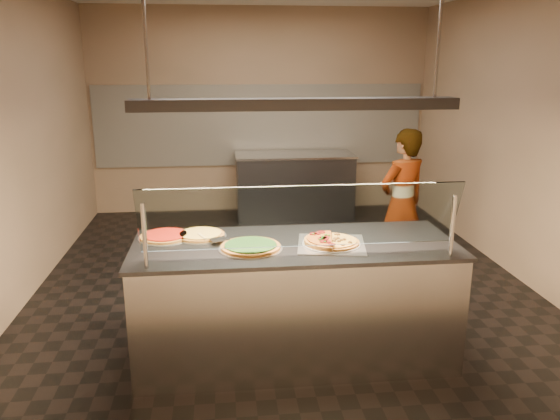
{
  "coord_description": "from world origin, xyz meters",
  "views": [
    {
      "loc": [
        -0.61,
        -5.24,
        2.25
      ],
      "look_at": [
        -0.12,
        -0.82,
        1.02
      ],
      "focal_mm": 35.0,
      "sensor_mm": 36.0,
      "label": 1
    }
  ],
  "objects": [
    {
      "name": "half_pizza_sausage",
      "position": [
        0.28,
        -1.49,
        0.96
      ],
      "size": [
        0.27,
        0.43,
        0.04
      ],
      "color": "brown",
      "rests_on": "perforated_tray"
    },
    {
      "name": "tile_band",
      "position": [
        0.0,
        2.98,
        1.3
      ],
      "size": [
        4.9,
        0.02,
        1.2
      ],
      "primitive_type": "cube",
      "color": "silver",
      "rests_on": "wall_back"
    },
    {
      "name": "pizza_spatula",
      "position": [
        -0.71,
        -1.31,
        0.96
      ],
      "size": [
        0.25,
        0.21,
        0.02
      ],
      "color": "#B7B7BC",
      "rests_on": "pizza_spinach"
    },
    {
      "name": "wall_left",
      "position": [
        -2.51,
        0.0,
        1.5
      ],
      "size": [
        0.02,
        6.0,
        3.0
      ],
      "primitive_type": "cube",
      "color": "tan",
      "rests_on": "ground"
    },
    {
      "name": "half_pizza_pepperoni",
      "position": [
        0.09,
        -1.49,
        0.96
      ],
      "size": [
        0.27,
        0.43,
        0.05
      ],
      "color": "brown",
      "rests_on": "perforated_tray"
    },
    {
      "name": "lamp_rod_right",
      "position": [
        0.92,
        -1.42,
        2.5
      ],
      "size": [
        0.02,
        0.02,
        1.01
      ],
      "primitive_type": "cylinder",
      "color": "#B7B7BC",
      "rests_on": "ceiling"
    },
    {
      "name": "wall_back",
      "position": [
        0.0,
        3.01,
        1.5
      ],
      "size": [
        5.0,
        0.02,
        3.0
      ],
      "primitive_type": "cube",
      "color": "tan",
      "rests_on": "ground"
    },
    {
      "name": "perforated_tray",
      "position": [
        0.19,
        -1.49,
        0.94
      ],
      "size": [
        0.56,
        0.56,
        0.01
      ],
      "color": "silver",
      "rests_on": "serving_counter"
    },
    {
      "name": "lamp_rod_left",
      "position": [
        -1.08,
        -1.42,
        2.5
      ],
      "size": [
        0.02,
        0.02,
        1.01
      ],
      "primitive_type": "cylinder",
      "color": "#B7B7BC",
      "rests_on": "ceiling"
    },
    {
      "name": "ground",
      "position": [
        0.0,
        0.0,
        -0.01
      ],
      "size": [
        5.0,
        6.0,
        0.02
      ],
      "primitive_type": "cube",
      "color": "black",
      "rests_on": "ground"
    },
    {
      "name": "sneeze_guard",
      "position": [
        -0.08,
        -1.77,
        1.23
      ],
      "size": [
        2.17,
        0.18,
        0.54
      ],
      "color": "#B7B7BC",
      "rests_on": "serving_counter"
    },
    {
      "name": "prep_table",
      "position": [
        0.46,
        2.55,
        0.47
      ],
      "size": [
        1.72,
        0.74,
        0.93
      ],
      "color": "#37373D",
      "rests_on": "ground"
    },
    {
      "name": "worker",
      "position": [
        1.27,
        0.12,
        0.79
      ],
      "size": [
        0.68,
        0.58,
        1.58
      ],
      "primitive_type": "imported",
      "rotation": [
        0.0,
        0.0,
        3.57
      ],
      "color": "#28252C",
      "rests_on": "ground"
    },
    {
      "name": "pizza_cheese",
      "position": [
        -0.78,
        -1.18,
        0.94
      ],
      "size": [
        0.4,
        0.4,
        0.03
      ],
      "color": "silver",
      "rests_on": "serving_counter"
    },
    {
      "name": "pizza_tomato",
      "position": [
        -1.05,
        -1.18,
        0.94
      ],
      "size": [
        0.41,
        0.41,
        0.03
      ],
      "color": "silver",
      "rests_on": "serving_counter"
    },
    {
      "name": "pizza_spinach",
      "position": [
        -0.41,
        -1.51,
        0.95
      ],
      "size": [
        0.46,
        0.46,
        0.03
      ],
      "color": "silver",
      "rests_on": "serving_counter"
    },
    {
      "name": "wall_right",
      "position": [
        2.51,
        0.0,
        1.5
      ],
      "size": [
        0.02,
        6.0,
        3.0
      ],
      "primitive_type": "cube",
      "color": "tan",
      "rests_on": "ground"
    },
    {
      "name": "heat_lamp_housing",
      "position": [
        -0.08,
        -1.42,
        1.95
      ],
      "size": [
        2.3,
        0.18,
        0.08
      ],
      "primitive_type": "cube",
      "color": "#37373D",
      "rests_on": "ceiling"
    },
    {
      "name": "serving_counter",
      "position": [
        -0.08,
        -1.42,
        0.47
      ],
      "size": [
        2.41,
        0.94,
        0.93
      ],
      "color": "#B7B7BC",
      "rests_on": "ground"
    },
    {
      "name": "wall_front",
      "position": [
        0.0,
        -3.01,
        1.5
      ],
      "size": [
        5.0,
        0.02,
        3.0
      ],
      "primitive_type": "cube",
      "color": "tan",
      "rests_on": "ground"
    }
  ]
}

